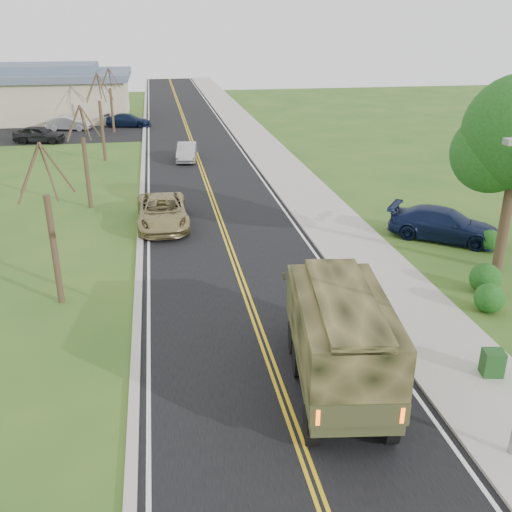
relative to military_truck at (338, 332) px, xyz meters
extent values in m
plane|color=#28531B|center=(-1.57, -2.91, -1.88)|extent=(160.00, 160.00, 0.00)
cube|color=black|center=(-1.57, 37.09, -1.88)|extent=(8.00, 120.00, 0.01)
cube|color=#9E998E|center=(2.58, 37.09, -1.82)|extent=(0.30, 120.00, 0.12)
cube|color=#9E998E|center=(4.33, 37.09, -1.83)|extent=(3.20, 120.00, 0.10)
cube|color=#9E998E|center=(-5.72, 37.09, -1.83)|extent=(0.30, 120.00, 0.10)
cylinder|color=#38281C|center=(9.43, 7.09, 0.64)|extent=(0.44, 0.44, 5.04)
sphere|color=#154012|center=(8.63, 7.59, 3.07)|extent=(3.24, 3.24, 3.24)
cylinder|color=#38281C|center=(-8.57, 7.09, 0.22)|extent=(0.24, 0.24, 4.20)
cylinder|color=#38281C|center=(-8.10, 7.22, 3.24)|extent=(1.01, 0.33, 1.90)
cylinder|color=#38281C|center=(-8.54, 7.71, 3.17)|extent=(0.13, 1.29, 1.74)
cylinder|color=#38281C|center=(-9.03, 7.27, 3.24)|extent=(0.98, 0.43, 1.90)
cylinder|color=#38281C|center=(-8.96, 6.61, 3.17)|extent=(0.79, 1.05, 1.77)
cylinder|color=#38281C|center=(-8.30, 6.68, 3.24)|extent=(0.58, 0.90, 1.90)
cylinder|color=#38281C|center=(-8.57, 19.09, 0.10)|extent=(0.24, 0.24, 3.96)
cylinder|color=#38281C|center=(-8.12, 19.21, 2.95)|extent=(0.96, 0.32, 1.79)
cylinder|color=#38281C|center=(-8.54, 19.67, 2.88)|extent=(0.12, 1.22, 1.65)
cylinder|color=#38281C|center=(-9.01, 19.26, 2.95)|extent=(0.93, 0.41, 1.79)
cylinder|color=#38281C|center=(-8.94, 18.64, 2.88)|extent=(0.75, 0.99, 1.67)
cylinder|color=#38281C|center=(-8.32, 18.70, 2.95)|extent=(0.55, 0.85, 1.80)
cylinder|color=#38281C|center=(-8.57, 31.09, 0.34)|extent=(0.24, 0.24, 4.44)
cylinder|color=#38281C|center=(-8.07, 31.23, 3.54)|extent=(1.07, 0.35, 2.00)
cylinder|color=#38281C|center=(-8.54, 31.74, 3.45)|extent=(0.13, 1.36, 1.84)
cylinder|color=#38281C|center=(-9.06, 31.28, 3.54)|extent=(1.03, 0.46, 2.00)
cylinder|color=#38281C|center=(-8.98, 30.59, 3.45)|extent=(0.83, 1.10, 1.87)
cylinder|color=#38281C|center=(-8.29, 30.66, 3.54)|extent=(0.61, 0.95, 2.01)
cylinder|color=#38281C|center=(-8.57, 43.09, 0.16)|extent=(0.24, 0.24, 4.08)
cylinder|color=#38281C|center=(-8.11, 43.22, 3.10)|extent=(0.99, 0.33, 1.84)
cylinder|color=#38281C|center=(-8.54, 43.69, 3.02)|extent=(0.13, 1.25, 1.69)
cylinder|color=#38281C|center=(-9.02, 43.26, 3.10)|extent=(0.95, 0.42, 1.85)
cylinder|color=#38281C|center=(-8.95, 42.63, 3.02)|extent=(0.77, 1.02, 1.72)
cylinder|color=#38281C|center=(-8.31, 42.69, 3.10)|extent=(0.57, 0.88, 1.85)
cube|color=tan|center=(-17.57, 53.09, 0.22)|extent=(20.00, 12.00, 4.20)
cube|color=#475466|center=(-17.57, 53.09, 2.62)|extent=(21.00, 13.00, 0.70)
cube|color=#475466|center=(-17.57, 53.09, 3.32)|extent=(14.00, 8.00, 0.90)
cube|color=black|center=(-11.57, 43.09, -1.87)|extent=(18.00, 10.00, 0.02)
cylinder|color=black|center=(-1.27, -2.07, -1.37)|extent=(0.46, 1.06, 1.03)
cylinder|color=black|center=(0.67, -2.33, -1.37)|extent=(0.46, 1.06, 1.03)
cylinder|color=black|center=(-0.87, 0.89, -1.37)|extent=(0.46, 1.06, 1.03)
cylinder|color=black|center=(1.07, 0.62, -1.37)|extent=(0.46, 1.06, 1.03)
cylinder|color=black|center=(-0.69, 2.18, -1.37)|extent=(0.46, 1.06, 1.03)
cylinder|color=black|center=(1.25, 1.92, -1.37)|extent=(0.46, 1.06, 1.03)
cube|color=#3A3D21|center=(0.03, 0.20, -0.90)|extent=(3.10, 6.77, 0.33)
cube|color=#3A3D21|center=(0.35, 2.56, -0.11)|extent=(2.46, 2.06, 1.31)
cube|color=black|center=(0.46, 3.39, 0.08)|extent=(2.04, 0.35, 0.65)
cube|color=#3A3D21|center=(-0.08, -0.58, -0.67)|extent=(2.98, 5.21, 0.14)
cube|color=black|center=(-0.08, -0.58, 0.31)|extent=(2.98, 5.21, 1.87)
cube|color=black|center=(-0.08, -0.58, 1.29)|extent=(2.15, 5.10, 0.23)
cube|color=#3A3D21|center=(-0.41, -3.03, -0.44)|extent=(2.33, 0.43, 0.61)
cube|color=#FF590C|center=(-1.39, -2.96, -0.44)|extent=(0.10, 0.05, 0.42)
cube|color=#FF590C|center=(0.55, -3.22, -0.44)|extent=(0.10, 0.05, 0.42)
imported|color=#948653|center=(-4.57, 15.20, -1.12)|extent=(2.62, 5.55, 1.53)
imported|color=#9FA0A4|center=(-2.42, 30.05, -1.23)|extent=(1.85, 4.11, 1.31)
imported|color=#0F1937|center=(8.82, 10.86, -1.12)|extent=(5.49, 4.86, 1.53)
cube|color=#1A4518|center=(4.75, -0.25, -1.38)|extent=(0.68, 0.60, 0.80)
imported|color=black|center=(-14.68, 39.09, -1.15)|extent=(4.57, 2.56, 1.47)
imported|color=#BCBCC2|center=(-12.92, 45.01, -1.19)|extent=(4.39, 2.25, 1.38)
imported|color=black|center=(-7.27, 46.03, -1.24)|extent=(4.73, 2.75, 1.29)
camera|label=1|loc=(-4.62, -13.21, 7.99)|focal=40.00mm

